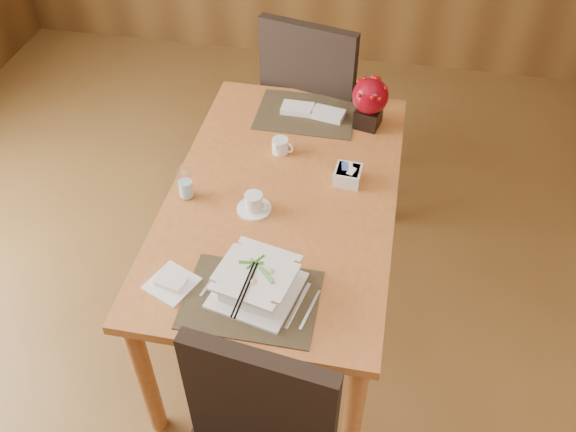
% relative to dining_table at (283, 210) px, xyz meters
% --- Properties ---
extents(ground, '(6.00, 6.00, 0.00)m').
position_rel_dining_table_xyz_m(ground, '(0.00, -0.60, -0.65)').
color(ground, brown).
rests_on(ground, ground).
extents(dining_table, '(0.90, 1.50, 0.75)m').
position_rel_dining_table_xyz_m(dining_table, '(0.00, 0.00, 0.00)').
color(dining_table, '#B36831').
rests_on(dining_table, ground).
extents(placemat_near, '(0.45, 0.33, 0.01)m').
position_rel_dining_table_xyz_m(placemat_near, '(0.00, -0.55, 0.10)').
color(placemat_near, black).
rests_on(placemat_near, dining_table).
extents(placemat_far, '(0.45, 0.33, 0.01)m').
position_rel_dining_table_xyz_m(placemat_far, '(0.00, 0.55, 0.10)').
color(placemat_far, black).
rests_on(placemat_far, dining_table).
extents(soup_setting, '(0.32, 0.32, 0.11)m').
position_rel_dining_table_xyz_m(soup_setting, '(0.01, -0.52, 0.15)').
color(soup_setting, silver).
rests_on(soup_setting, dining_table).
extents(coffee_cup, '(0.13, 0.13, 0.08)m').
position_rel_dining_table_xyz_m(coffee_cup, '(-0.09, -0.12, 0.13)').
color(coffee_cup, silver).
rests_on(coffee_cup, dining_table).
extents(water_glass, '(0.08, 0.08, 0.14)m').
position_rel_dining_table_xyz_m(water_glass, '(-0.37, -0.09, 0.17)').
color(water_glass, silver).
rests_on(water_glass, dining_table).
extents(creamer_jug, '(0.11, 0.11, 0.07)m').
position_rel_dining_table_xyz_m(creamer_jug, '(-0.06, 0.25, 0.13)').
color(creamer_jug, silver).
rests_on(creamer_jug, dining_table).
extents(sugar_caddy, '(0.11, 0.11, 0.06)m').
position_rel_dining_table_xyz_m(sugar_caddy, '(0.24, 0.12, 0.13)').
color(sugar_caddy, silver).
rests_on(sugar_caddy, dining_table).
extents(berry_decor, '(0.16, 0.16, 0.24)m').
position_rel_dining_table_xyz_m(berry_decor, '(0.29, 0.52, 0.23)').
color(berry_decor, black).
rests_on(berry_decor, dining_table).
extents(napkins_far, '(0.30, 0.14, 0.03)m').
position_rel_dining_table_xyz_m(napkins_far, '(0.04, 0.55, 0.12)').
color(napkins_far, silver).
rests_on(napkins_far, dining_table).
extents(bread_plate, '(0.20, 0.20, 0.01)m').
position_rel_dining_table_xyz_m(bread_plate, '(-0.28, -0.54, 0.10)').
color(bread_plate, silver).
rests_on(bread_plate, dining_table).
extents(far_chair, '(0.61, 0.61, 1.08)m').
position_rel_dining_table_xyz_m(far_chair, '(-0.00, 0.89, -0.04)').
color(far_chair, black).
rests_on(far_chair, ground).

